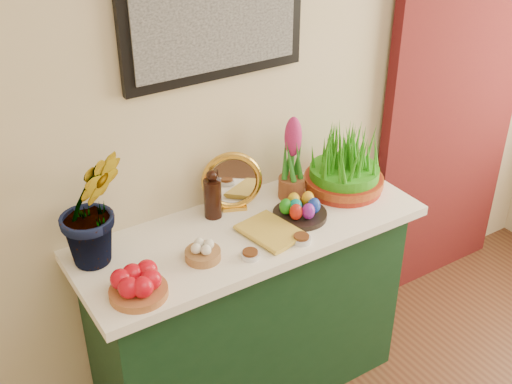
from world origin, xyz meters
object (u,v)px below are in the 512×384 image
mirror (232,182)px  sideboard (250,316)px  wheatgrass_sabzeh (345,163)px  book (253,240)px  hyacinth_green (90,190)px

mirror → sideboard: bearing=-96.5°
sideboard → wheatgrass_sabzeh: size_ratio=3.81×
book → wheatgrass_sabzeh: (0.55, 0.14, 0.11)m
book → wheatgrass_sabzeh: bearing=4.6°
wheatgrass_sabzeh → book: bearing=-165.6°
sideboard → hyacinth_green: hyacinth_green is taller
sideboard → book: (-0.05, -0.11, 0.48)m
book → mirror: bearing=65.9°
book → wheatgrass_sabzeh: 0.58m
mirror → hyacinth_green: bearing=-174.9°
sideboard → hyacinth_green: bearing=169.7°
mirror → book: size_ratio=1.07×
mirror → book: 0.29m
sideboard → wheatgrass_sabzeh: (0.50, 0.03, 0.59)m
hyacinth_green → mirror: (0.59, 0.05, -0.17)m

